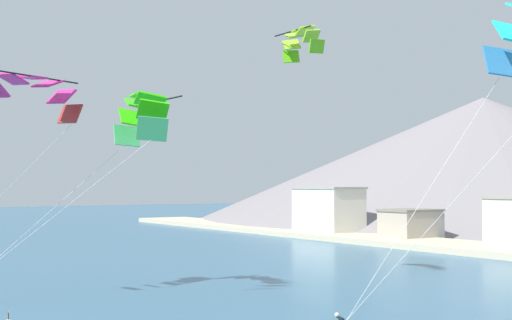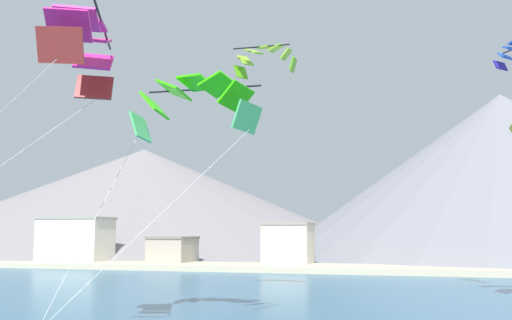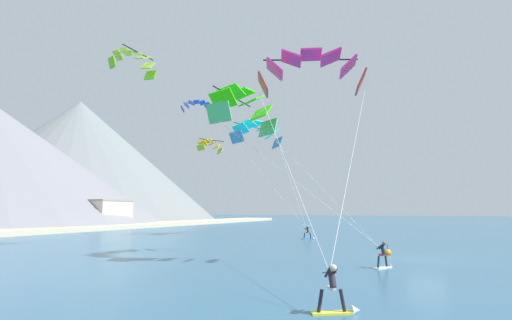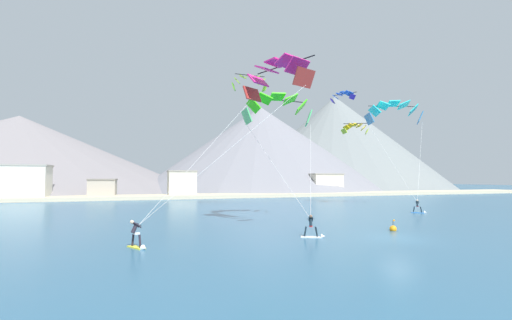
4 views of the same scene
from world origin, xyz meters
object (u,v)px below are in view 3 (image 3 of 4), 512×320
(kitesurfer_mid_center, at_px, (309,235))
(parafoil_kite_distant_mid_solo, at_px, (134,60))
(parafoil_kite_near_trail, at_px, (243,106))
(parafoil_kite_distant_high_outer, at_px, (197,105))
(kitesurfer_near_lead, at_px, (337,297))
(parafoil_kite_near_lead, at_px, (311,68))
(race_marker_buoy, at_px, (388,253))
(parafoil_kite_mid_center, at_px, (257,131))
(parafoil_kite_distant_low_drift, at_px, (210,145))
(kitesurfer_near_trail, at_px, (385,260))

(kitesurfer_mid_center, bearing_deg, parafoil_kite_distant_mid_solo, 147.85)
(parafoil_kite_near_trail, relative_size, parafoil_kite_distant_high_outer, 2.55)
(kitesurfer_near_lead, xyz_separation_m, parafoil_kite_near_trail, (13.50, 10.63, 11.18))
(parafoil_kite_near_lead, bearing_deg, race_marker_buoy, -20.73)
(parafoil_kite_near_lead, relative_size, parafoil_kite_mid_center, 0.88)
(parafoil_kite_distant_mid_solo, bearing_deg, kitesurfer_near_lead, -121.87)
(parafoil_kite_near_trail, bearing_deg, parafoil_kite_distant_low_drift, 37.80)
(kitesurfer_near_trail, xyz_separation_m, parafoil_kite_distant_mid_solo, (2.29, 22.91, 17.40))
(kitesurfer_near_trail, distance_m, parafoil_kite_mid_center, 34.90)
(parafoil_kite_near_lead, xyz_separation_m, parafoil_kite_distant_low_drift, (23.06, 22.27, -0.29))
(parafoil_kite_near_lead, relative_size, parafoil_kite_near_trail, 1.10)
(kitesurfer_mid_center, relative_size, parafoil_kite_near_trail, 0.15)
(kitesurfer_near_lead, relative_size, race_marker_buoy, 1.76)
(parafoil_kite_near_trail, relative_size, parafoil_kite_distant_low_drift, 2.53)
(parafoil_kite_distant_mid_solo, relative_size, race_marker_buoy, 4.85)
(parafoil_kite_near_lead, relative_size, parafoil_kite_distant_mid_solo, 2.61)
(parafoil_kite_distant_high_outer, relative_size, parafoil_kite_distant_mid_solo, 0.93)
(kitesurfer_mid_center, distance_m, race_marker_buoy, 16.79)
(parafoil_kite_near_trail, bearing_deg, parafoil_kite_distant_high_outer, 42.21)
(kitesurfer_near_lead, distance_m, parafoil_kite_distant_low_drift, 44.57)
(race_marker_buoy, bearing_deg, parafoil_kite_near_lead, 159.27)
(parafoil_kite_near_lead, height_order, race_marker_buoy, parafoil_kite_near_lead)
(kitesurfer_mid_center, height_order, parafoil_kite_distant_mid_solo, parafoil_kite_distant_mid_solo)
(parafoil_kite_mid_center, relative_size, parafoil_kite_distant_low_drift, 3.17)
(kitesurfer_near_lead, relative_size, kitesurfer_mid_center, 1.05)
(parafoil_kite_near_trail, xyz_separation_m, parafoil_kite_mid_center, (23.08, 9.70, 2.86))
(parafoil_kite_distant_low_drift, xyz_separation_m, race_marker_buoy, (-14.28, -25.59, -12.55))
(kitesurfer_near_trail, relative_size, kitesurfer_mid_center, 1.02)
(parafoil_kite_near_trail, xyz_separation_m, parafoil_kite_distant_low_drift, (20.31, 15.76, 0.95))
(kitesurfer_near_lead, height_order, parafoil_kite_near_lead, parafoil_kite_near_lead)
(kitesurfer_near_trail, relative_size, parafoil_kite_distant_low_drift, 0.37)
(race_marker_buoy, bearing_deg, parafoil_kite_near_trail, 121.53)
(kitesurfer_mid_center, xyz_separation_m, parafoil_kite_distant_low_drift, (1.31, 14.93, 12.21))
(parafoil_kite_distant_high_outer, bearing_deg, parafoil_kite_near_trail, -137.79)
(kitesurfer_near_lead, height_order, parafoil_kite_distant_mid_solo, parafoil_kite_distant_mid_solo)
(parafoil_kite_near_lead, distance_m, parafoil_kite_distant_low_drift, 32.06)
(kitesurfer_near_lead, relative_size, parafoil_kite_near_trail, 0.15)
(parafoil_kite_distant_low_drift, distance_m, parafoil_kite_distant_mid_solo, 20.53)
(parafoil_kite_near_lead, distance_m, parafoil_kite_distant_high_outer, 32.65)
(parafoil_kite_distant_mid_solo, bearing_deg, race_marker_buoy, -76.58)
(parafoil_kite_distant_low_drift, bearing_deg, kitesurfer_near_lead, -142.03)
(race_marker_buoy, bearing_deg, parafoil_kite_mid_center, 48.88)
(kitesurfer_near_trail, relative_size, parafoil_kite_near_trail, 0.15)
(kitesurfer_near_trail, height_order, parafoil_kite_near_lead, parafoil_kite_near_lead)
(kitesurfer_mid_center, distance_m, parafoil_kite_distant_mid_solo, 27.70)
(parafoil_kite_near_trail, relative_size, parafoil_kite_mid_center, 0.80)
(parafoil_kite_near_trail, distance_m, parafoil_kite_distant_mid_solo, 13.76)
(parafoil_kite_distant_high_outer, xyz_separation_m, parafoil_kite_distant_mid_solo, (-18.25, -4.94, -0.49))
(kitesurfer_mid_center, distance_m, parafoil_kite_distant_low_drift, 19.34)
(kitesurfer_near_trail, height_order, parafoil_kite_distant_mid_solo, parafoil_kite_distant_mid_solo)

